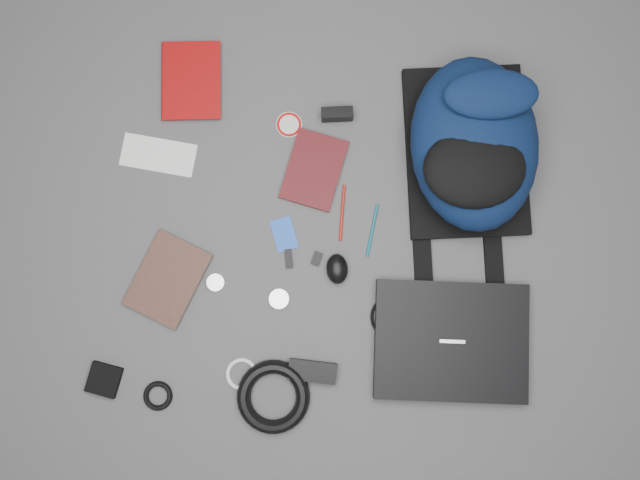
# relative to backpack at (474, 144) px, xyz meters

# --- Properties ---
(ground) EXTENTS (4.00, 4.00, 0.00)m
(ground) POSITION_rel_backpack_xyz_m (-0.39, -0.28, -0.11)
(ground) COLOR #4F4F51
(ground) RESTS_ON ground
(backpack) EXTENTS (0.42, 0.56, 0.22)m
(backpack) POSITION_rel_backpack_xyz_m (0.00, 0.00, 0.00)
(backpack) COLOR black
(backpack) RESTS_ON ground
(laptop) EXTENTS (0.43, 0.34, 0.04)m
(laptop) POSITION_rel_backpack_xyz_m (-0.01, -0.53, -0.09)
(laptop) COLOR black
(laptop) RESTS_ON ground
(textbook_red) EXTENTS (0.19, 0.24, 0.02)m
(textbook_red) POSITION_rel_backpack_xyz_m (-0.87, 0.13, -0.10)
(textbook_red) COLOR #92080B
(textbook_red) RESTS_ON ground
(comic_book) EXTENTS (0.24, 0.27, 0.02)m
(comic_book) POSITION_rel_backpack_xyz_m (-0.87, -0.39, -0.10)
(comic_book) COLOR #9B4C0B
(comic_book) RESTS_ON ground
(envelope) EXTENTS (0.22, 0.11, 0.00)m
(envelope) POSITION_rel_backpack_xyz_m (-0.86, -0.08, -0.11)
(envelope) COLOR white
(envelope) RESTS_ON ground
(dvd_case) EXTENTS (0.19, 0.23, 0.02)m
(dvd_case) POSITION_rel_backpack_xyz_m (-0.42, -0.08, -0.10)
(dvd_case) COLOR #3F0C0E
(dvd_case) RESTS_ON ground
(compact_camera) EXTENTS (0.09, 0.04, 0.05)m
(compact_camera) POSITION_rel_backpack_xyz_m (-0.37, 0.07, -0.08)
(compact_camera) COLOR black
(compact_camera) RESTS_ON ground
(sticker_disc) EXTENTS (0.09, 0.09, 0.00)m
(sticker_disc) POSITION_rel_backpack_xyz_m (-0.50, 0.04, -0.11)
(sticker_disc) COLOR white
(sticker_disc) RESTS_ON ground
(pen_teal) EXTENTS (0.03, 0.15, 0.01)m
(pen_teal) POSITION_rel_backpack_xyz_m (-0.24, -0.24, -0.10)
(pen_teal) COLOR #0C596D
(pen_teal) RESTS_ON ground
(pen_red) EXTENTS (0.01, 0.16, 0.01)m
(pen_red) POSITION_rel_backpack_xyz_m (-0.33, -0.20, -0.10)
(pen_red) COLOR #A5190C
(pen_red) RESTS_ON ground
(id_badge) EXTENTS (0.09, 0.11, 0.00)m
(id_badge) POSITION_rel_backpack_xyz_m (-0.49, -0.27, -0.11)
(id_badge) COLOR blue
(id_badge) RESTS_ON ground
(usb_black) EXTENTS (0.03, 0.06, 0.01)m
(usb_black) POSITION_rel_backpack_xyz_m (-0.47, -0.34, -0.10)
(usb_black) COLOR black
(usb_black) RESTS_ON ground
(usb_silver) EXTENTS (0.02, 0.04, 0.01)m
(usb_silver) POSITION_rel_backpack_xyz_m (-0.33, -0.35, -0.10)
(usb_silver) COLOR #ADACAE
(usb_silver) RESTS_ON ground
(key_fob) EXTENTS (0.03, 0.04, 0.01)m
(key_fob) POSITION_rel_backpack_xyz_m (-0.39, -0.33, -0.10)
(key_fob) COLOR black
(key_fob) RESTS_ON ground
(mouse) EXTENTS (0.07, 0.09, 0.04)m
(mouse) POSITION_rel_backpack_xyz_m (-0.33, -0.36, -0.09)
(mouse) COLOR black
(mouse) RESTS_ON ground
(headphone_left) EXTENTS (0.06, 0.06, 0.01)m
(headphone_left) POSITION_rel_backpack_xyz_m (-0.66, -0.42, -0.10)
(headphone_left) COLOR silver
(headphone_left) RESTS_ON ground
(headphone_right) EXTENTS (0.06, 0.06, 0.01)m
(headphone_right) POSITION_rel_backpack_xyz_m (-0.48, -0.45, -0.10)
(headphone_right) COLOR silver
(headphone_right) RESTS_ON ground
(cable_coil) EXTENTS (0.15, 0.15, 0.02)m
(cable_coil) POSITION_rel_backpack_xyz_m (-0.17, -0.47, -0.10)
(cable_coil) COLOR black
(cable_coil) RESTS_ON ground
(power_brick) EXTENTS (0.13, 0.06, 0.03)m
(power_brick) POSITION_rel_backpack_xyz_m (-0.38, -0.64, -0.09)
(power_brick) COLOR black
(power_brick) RESTS_ON ground
(power_cord_coil) EXTENTS (0.26, 0.26, 0.04)m
(power_cord_coil) POSITION_rel_backpack_xyz_m (-0.48, -0.71, -0.09)
(power_cord_coil) COLOR black
(power_cord_coil) RESTS_ON ground
(pouch) EXTENTS (0.10, 0.10, 0.02)m
(pouch) POSITION_rel_backpack_xyz_m (-0.94, -0.71, -0.10)
(pouch) COLOR black
(pouch) RESTS_ON ground
(earbud_coil) EXTENTS (0.10, 0.10, 0.01)m
(earbud_coil) POSITION_rel_backpack_xyz_m (-0.79, -0.74, -0.10)
(earbud_coil) COLOR black
(earbud_coil) RESTS_ON ground
(white_cable_coil) EXTENTS (0.11, 0.11, 0.01)m
(white_cable_coil) POSITION_rel_backpack_xyz_m (-0.57, -0.66, -0.10)
(white_cable_coil) COLOR white
(white_cable_coil) RESTS_ON ground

